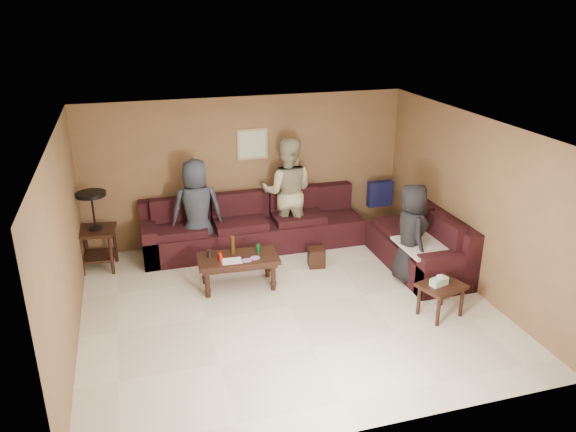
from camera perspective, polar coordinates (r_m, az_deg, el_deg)
The scene contains 10 objects.
room at distance 7.18m, azimuth -0.01°, elevation 2.34°, with size 5.60×5.50×2.50m.
sectional_sofa at distance 9.25m, azimuth 2.20°, elevation -2.08°, with size 4.65×2.90×0.97m.
coffee_table at distance 8.23m, azimuth -5.12°, elevation -4.60°, with size 1.20×0.65×0.77m.
end_table_left at distance 9.13m, azimuth -18.95°, elevation -1.31°, with size 0.62×0.62×1.27m.
side_table_right at distance 7.76m, azimuth 15.29°, elevation -7.13°, with size 0.67×0.60×0.61m.
waste_bin at distance 8.93m, azimuth 2.90°, elevation -4.21°, with size 0.25×0.25×0.30m, color black.
wall_art at distance 9.50m, azimuth -3.65°, elevation 7.30°, with size 0.52×0.04×0.52m.
person_left at distance 9.06m, azimuth -9.24°, elevation 0.61°, with size 0.81×0.53×1.67m, color #293039.
person_middle at distance 9.48m, azimuth -0.07°, elevation 2.47°, with size 0.91×0.71×1.86m, color tan.
person_right at distance 8.45m, azimuth 12.38°, elevation -1.73°, with size 0.74×0.48×1.52m, color black.
Camera 1 is at (-1.90, -6.52, 4.01)m, focal length 35.00 mm.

